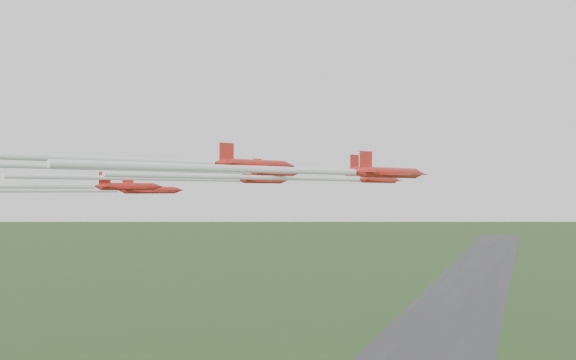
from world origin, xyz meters
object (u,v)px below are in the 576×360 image
(jet_row3_left, at_px, (60,190))
(jet_row4_right, at_px, (168,162))
(jet_row2_left, at_px, (213,179))
(jet_row2_right, at_px, (324,170))
(jet_lead, at_px, (325,179))
(jet_row3_mid, at_px, (169,170))
(jet_row4_left, at_px, (52,186))
(jet_row3_right, at_px, (336,171))

(jet_row3_left, distance_m, jet_row4_right, 40.41)
(jet_row2_left, distance_m, jet_row2_right, 24.28)
(jet_lead, height_order, jet_row2_right, jet_row2_right)
(jet_row2_right, relative_size, jet_row3_mid, 0.77)
(jet_row3_mid, distance_m, jet_row4_left, 16.97)
(jet_row2_left, distance_m, jet_row3_left, 23.41)
(jet_row2_left, height_order, jet_row3_right, jet_row3_right)
(jet_row3_mid, xyz_separation_m, jet_row4_right, (7.34, -12.32, 0.36))
(jet_row2_right, bearing_deg, jet_row3_right, -47.17)
(jet_row4_left, relative_size, jet_row4_right, 0.92)
(jet_lead, bearing_deg, jet_row2_right, -49.29)
(jet_lead, xyz_separation_m, jet_row3_right, (10.57, -30.22, 0.15))
(jet_row3_left, bearing_deg, jet_row2_left, 58.26)
(jet_row4_left, distance_m, jet_row4_right, 26.65)
(jet_row2_left, distance_m, jet_row4_right, 37.28)
(jet_row2_right, distance_m, jet_row3_right, 18.57)
(jet_row2_left, xyz_separation_m, jet_row3_left, (-20.13, -11.82, -1.73))
(jet_row2_right, relative_size, jet_row3_right, 1.16)
(jet_row4_left, bearing_deg, jet_row4_right, 1.73)
(jet_row4_right, bearing_deg, jet_row2_right, 95.33)
(jet_row3_right, distance_m, jet_row4_left, 39.99)
(jet_row3_mid, distance_m, jet_row4_right, 14.34)
(jet_row2_right, xyz_separation_m, jet_row4_right, (-9.01, -24.48, 0.14))
(jet_row2_left, distance_m, jet_row3_right, 39.83)
(jet_row3_mid, bearing_deg, jet_row4_right, -36.29)
(jet_row2_left, xyz_separation_m, jet_row2_right, (21.88, -10.49, 0.99))
(jet_row2_right, xyz_separation_m, jet_row3_left, (-42.01, -1.33, -2.72))
(jet_row3_left, bearing_deg, jet_row4_right, -7.21)
(jet_row2_left, height_order, jet_row2_right, jet_row2_right)
(jet_row2_right, height_order, jet_row3_right, jet_row2_right)
(jet_lead, xyz_separation_m, jet_row3_left, (-38.07, -14.22, -1.76))
(jet_row2_left, xyz_separation_m, jet_row4_right, (12.87, -34.97, 1.13))
(jet_lead, height_order, jet_row3_left, jet_lead)
(jet_row2_right, distance_m, jet_row4_left, 35.83)
(jet_row2_left, height_order, jet_row4_right, jet_row4_right)
(jet_lead, height_order, jet_row3_right, jet_row3_right)
(jet_row3_right, height_order, jet_row4_right, jet_row4_right)
(jet_row4_right, bearing_deg, jet_row4_left, -179.06)
(jet_row4_right, bearing_deg, jet_row3_left, 170.48)
(jet_row3_left, relative_size, jet_row4_left, 1.27)
(jet_row2_right, bearing_deg, jet_row3_left, -156.30)
(jet_row2_right, bearing_deg, jet_row4_right, -88.31)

